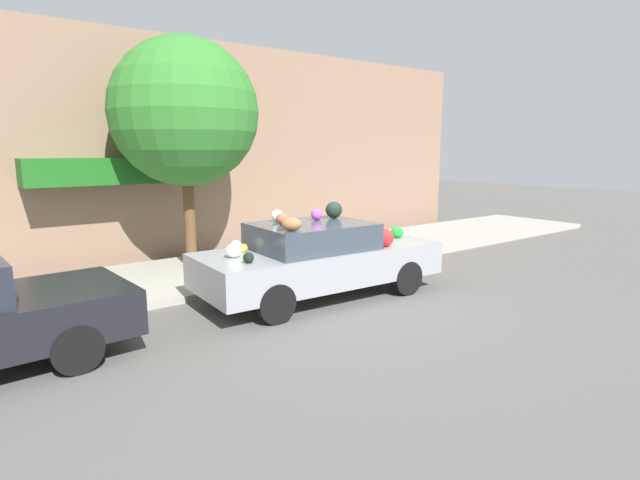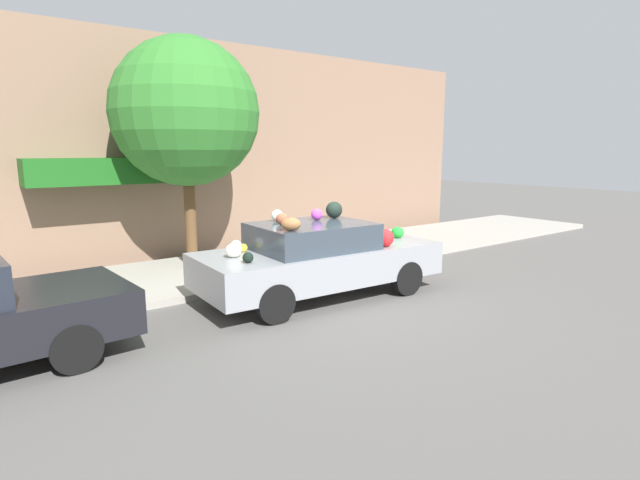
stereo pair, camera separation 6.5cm
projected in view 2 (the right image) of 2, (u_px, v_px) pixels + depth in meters
ground_plane at (321, 297)px, 9.02m from camera, size 60.00×60.00×0.00m
sidewalk_curb at (249, 266)px, 11.14m from camera, size 24.00×3.20×0.12m
building_facade at (198, 150)px, 12.36m from camera, size 18.00×1.20×5.25m
street_tree at (186, 113)px, 10.37m from camera, size 3.06×3.06×4.79m
fire_hydrant at (371, 241)px, 11.93m from camera, size 0.20×0.20×0.70m
art_car at (318, 257)px, 8.90m from camera, size 4.49×1.98×1.66m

